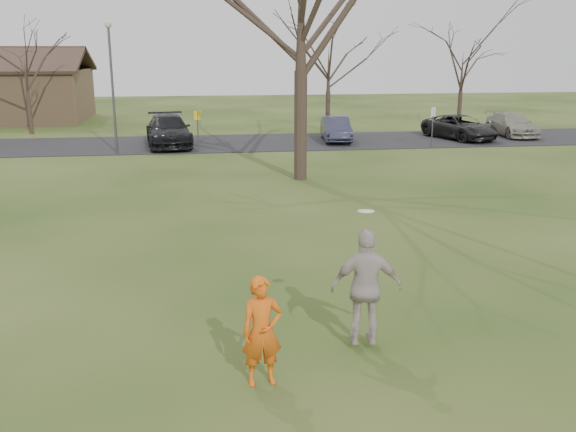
{
  "coord_description": "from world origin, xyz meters",
  "views": [
    {
      "loc": [
        -1.8,
        -9.12,
        5.08
      ],
      "look_at": [
        0.0,
        4.0,
        1.5
      ],
      "focal_mm": 39.13,
      "sensor_mm": 36.0,
      "label": 1
    }
  ],
  "objects_px": {
    "player_defender": "(262,331)",
    "car_6": "(460,127)",
    "catching_play": "(366,287)",
    "car_7": "(512,125)",
    "lamp_post": "(111,71)",
    "car_3": "(168,130)",
    "car_5": "(336,129)"
  },
  "relations": [
    {
      "from": "player_defender",
      "to": "car_3",
      "type": "height_order",
      "value": "player_defender"
    },
    {
      "from": "car_6",
      "to": "player_defender",
      "type": "bearing_deg",
      "value": -137.56
    },
    {
      "from": "player_defender",
      "to": "car_6",
      "type": "relative_size",
      "value": 0.37
    },
    {
      "from": "car_6",
      "to": "car_7",
      "type": "distance_m",
      "value": 3.59
    },
    {
      "from": "car_3",
      "to": "lamp_post",
      "type": "xyz_separation_m",
      "value": [
        -2.45,
        -1.9,
        3.14
      ]
    },
    {
      "from": "car_3",
      "to": "catching_play",
      "type": "height_order",
      "value": "catching_play"
    },
    {
      "from": "car_5",
      "to": "car_7",
      "type": "relative_size",
      "value": 0.9
    },
    {
      "from": "car_3",
      "to": "catching_play",
      "type": "distance_m",
      "value": 24.27
    },
    {
      "from": "car_5",
      "to": "catching_play",
      "type": "height_order",
      "value": "catching_play"
    },
    {
      "from": "car_7",
      "to": "catching_play",
      "type": "xyz_separation_m",
      "value": [
        -15.31,
        -24.97,
        0.45
      ]
    },
    {
      "from": "car_6",
      "to": "car_7",
      "type": "height_order",
      "value": "car_6"
    },
    {
      "from": "car_3",
      "to": "car_5",
      "type": "distance_m",
      "value": 9.1
    },
    {
      "from": "car_5",
      "to": "lamp_post",
      "type": "distance_m",
      "value": 12.21
    },
    {
      "from": "car_7",
      "to": "lamp_post",
      "type": "relative_size",
      "value": 0.71
    },
    {
      "from": "car_5",
      "to": "lamp_post",
      "type": "relative_size",
      "value": 0.64
    },
    {
      "from": "car_6",
      "to": "car_7",
      "type": "xyz_separation_m",
      "value": [
        3.51,
        0.79,
        -0.01
      ]
    },
    {
      "from": "player_defender",
      "to": "car_6",
      "type": "xyz_separation_m",
      "value": [
        13.67,
        25.08,
        -0.17
      ]
    },
    {
      "from": "catching_play",
      "to": "lamp_post",
      "type": "height_order",
      "value": "lamp_post"
    },
    {
      "from": "player_defender",
      "to": "car_3",
      "type": "relative_size",
      "value": 0.32
    },
    {
      "from": "player_defender",
      "to": "car_7",
      "type": "relative_size",
      "value": 0.39
    },
    {
      "from": "car_3",
      "to": "car_6",
      "type": "bearing_deg",
      "value": -5.19
    },
    {
      "from": "player_defender",
      "to": "car_5",
      "type": "xyz_separation_m",
      "value": [
        6.53,
        25.21,
        -0.17
      ]
    },
    {
      "from": "player_defender",
      "to": "lamp_post",
      "type": "xyz_separation_m",
      "value": [
        -5.0,
        22.86,
        3.09
      ]
    },
    {
      "from": "car_7",
      "to": "lamp_post",
      "type": "height_order",
      "value": "lamp_post"
    },
    {
      "from": "catching_play",
      "to": "lamp_post",
      "type": "relative_size",
      "value": 0.38
    },
    {
      "from": "car_6",
      "to": "catching_play",
      "type": "relative_size",
      "value": 1.99
    },
    {
      "from": "car_5",
      "to": "player_defender",
      "type": "bearing_deg",
      "value": -99.15
    },
    {
      "from": "car_6",
      "to": "catching_play",
      "type": "bearing_deg",
      "value": -134.98
    },
    {
      "from": "car_3",
      "to": "lamp_post",
      "type": "distance_m",
      "value": 4.41
    },
    {
      "from": "player_defender",
      "to": "catching_play",
      "type": "relative_size",
      "value": 0.73
    },
    {
      "from": "car_3",
      "to": "car_5",
      "type": "relative_size",
      "value": 1.36
    },
    {
      "from": "car_5",
      "to": "catching_play",
      "type": "distance_m",
      "value": 24.76
    }
  ]
}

